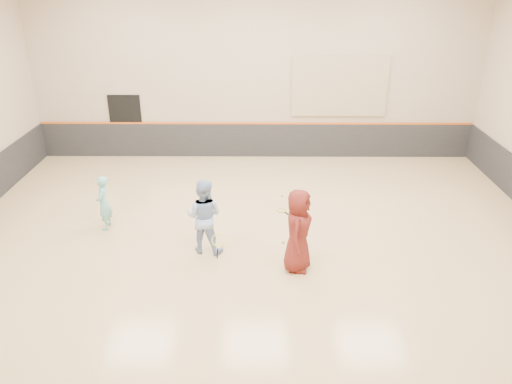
{
  "coord_description": "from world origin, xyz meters",
  "views": [
    {
      "loc": [
        0.12,
        -10.68,
        6.21
      ],
      "look_at": [
        0.04,
        0.4,
        1.15
      ],
      "focal_mm": 35.0,
      "sensor_mm": 36.0,
      "label": 1
    }
  ],
  "objects_px": {
    "girl": "(104,203)",
    "young_man": "(298,231)",
    "spare_racket": "(282,210)",
    "instructor": "(204,216)"
  },
  "relations": [
    {
      "from": "instructor",
      "to": "spare_racket",
      "type": "xyz_separation_m",
      "value": [
        1.9,
        2.11,
        -0.89
      ]
    },
    {
      "from": "instructor",
      "to": "girl",
      "type": "bearing_deg",
      "value": -10.36
    },
    {
      "from": "young_man",
      "to": "spare_racket",
      "type": "distance_m",
      "value": 3.01
    },
    {
      "from": "instructor",
      "to": "spare_racket",
      "type": "relative_size",
      "value": 2.97
    },
    {
      "from": "spare_racket",
      "to": "instructor",
      "type": "bearing_deg",
      "value": -132.07
    },
    {
      "from": "instructor",
      "to": "young_man",
      "type": "relative_size",
      "value": 0.95
    },
    {
      "from": "girl",
      "to": "instructor",
      "type": "distance_m",
      "value": 2.89
    },
    {
      "from": "girl",
      "to": "young_man",
      "type": "distance_m",
      "value": 5.15
    },
    {
      "from": "young_man",
      "to": "spare_racket",
      "type": "height_order",
      "value": "young_man"
    },
    {
      "from": "young_man",
      "to": "girl",
      "type": "bearing_deg",
      "value": 82.36
    }
  ]
}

